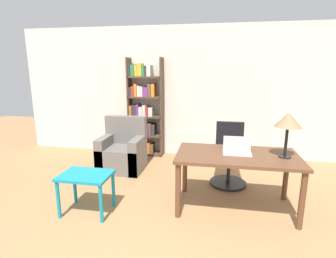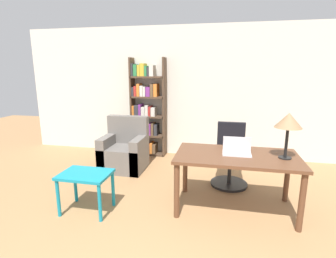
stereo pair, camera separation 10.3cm
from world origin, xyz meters
name	(u,v)px [view 1 (the left image)]	position (x,y,z in m)	size (l,w,h in m)	color
wall_back	(204,93)	(0.00, 4.53, 1.35)	(8.00, 0.06, 2.70)	silver
desk	(237,161)	(0.56, 2.34, 0.66)	(1.55, 0.85, 0.76)	brown
laptop	(237,150)	(0.55, 2.38, 0.80)	(0.36, 0.21, 0.22)	silver
table_lamp	(288,121)	(1.13, 2.33, 1.22)	(0.32, 0.32, 0.57)	black
office_chair	(229,158)	(0.50, 3.14, 0.43)	(0.58, 0.58, 1.00)	black
side_table_blue	(86,180)	(-1.34, 1.89, 0.44)	(0.63, 0.46, 0.53)	teal
armchair	(123,152)	(-1.41, 3.42, 0.32)	(0.78, 0.70, 0.96)	#66605B
bookshelf	(144,111)	(-1.24, 4.34, 0.96)	(0.74, 0.28, 2.06)	#4C3828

